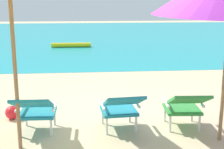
{
  "coord_description": "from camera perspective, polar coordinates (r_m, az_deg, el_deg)",
  "views": [
    {
      "loc": [
        -0.46,
        -4.75,
        1.94
      ],
      "look_at": [
        0.0,
        0.28,
        0.75
      ],
      "focal_mm": 51.81,
      "sensor_mm": 36.0,
      "label": 1
    }
  ],
  "objects": [
    {
      "name": "lounge_chair_left",
      "position": [
        4.76,
        -13.41,
        -5.96
      ],
      "size": [
        0.57,
        0.89,
        0.68
      ],
      "color": "teal",
      "rests_on": "ground_plane"
    },
    {
      "name": "ground_plane",
      "position": [
        8.98,
        -2.14,
        0.77
      ],
      "size": [
        40.0,
        40.0,
        0.0
      ],
      "primitive_type": "plane",
      "color": "#CCB78E"
    },
    {
      "name": "ocean_band",
      "position": [
        17.62,
        -3.69,
        6.93
      ],
      "size": [
        40.0,
        18.0,
        0.01
      ],
      "primitive_type": "cube",
      "color": "teal",
      "rests_on": "ground_plane"
    },
    {
      "name": "lounge_chair_right",
      "position": [
        4.91,
        12.78,
        -5.3
      ],
      "size": [
        0.59,
        0.91,
        0.68
      ],
      "color": "#338E3D",
      "rests_on": "ground_plane"
    },
    {
      "name": "beach_ball",
      "position": [
        5.6,
        -17.22,
        -6.42
      ],
      "size": [
        0.22,
        0.22,
        0.22
      ],
      "primitive_type": "sphere",
      "color": "red",
      "rests_on": "ground_plane"
    },
    {
      "name": "lounge_chair_center",
      "position": [
        4.73,
        1.63,
        -5.68
      ],
      "size": [
        0.6,
        0.91,
        0.68
      ],
      "color": "teal",
      "rests_on": "ground_plane"
    },
    {
      "name": "swim_buoy",
      "position": [
        13.29,
        -7.22,
        5.19
      ],
      "size": [
        1.6,
        0.18,
        0.18
      ],
      "primitive_type": "cylinder",
      "rotation": [
        0.0,
        1.57,
        0.0
      ],
      "color": "yellow",
      "rests_on": "ocean_band"
    }
  ]
}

